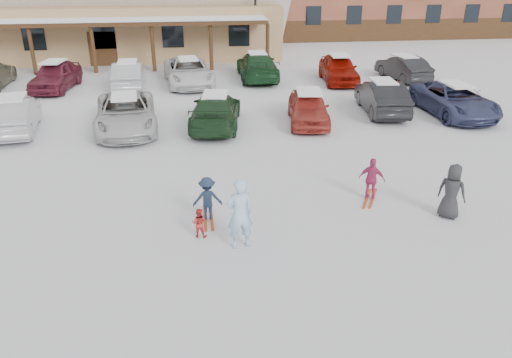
{
  "coord_description": "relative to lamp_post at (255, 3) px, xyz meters",
  "views": [
    {
      "loc": [
        -1.3,
        -11.37,
        6.52
      ],
      "look_at": [
        0.3,
        1.0,
        1.0
      ],
      "focal_mm": 35.0,
      "sensor_mm": 36.0,
      "label": 1
    }
  ],
  "objects": [
    {
      "name": "parked_car_9",
      "position": [
        -7.98,
        -7.68,
        -3.01
      ],
      "size": [
        1.72,
        4.44,
        1.44
      ],
      "primitive_type": "imported",
      "rotation": [
        0.0,
        0.0,
        3.19
      ],
      "color": "#B2B3B7",
      "rests_on": "ground"
    },
    {
      "name": "bystander_dark",
      "position": [
        2.25,
        -24.15,
        -2.96
      ],
      "size": [
        0.88,
        0.88,
        1.54
      ],
      "primitive_type": "imported",
      "rotation": [
        0.0,
        0.0,
        2.37
      ],
      "color": "#2A2A2D",
      "rests_on": "ground"
    },
    {
      "name": "parked_car_8",
      "position": [
        -11.84,
        -7.57,
        -2.98
      ],
      "size": [
        2.34,
        4.64,
        1.52
      ],
      "primitive_type": "imported",
      "rotation": [
        0.0,
        0.0,
        -0.13
      ],
      "color": "maroon",
      "rests_on": "ground"
    },
    {
      "name": "parked_car_6",
      "position": [
        7.14,
        -14.87,
        -3.03
      ],
      "size": [
        2.47,
        5.14,
        1.41
      ],
      "primitive_type": "imported",
      "rotation": [
        0.0,
        0.0,
        0.02
      ],
      "color": "#3A4069",
      "rests_on": "ground"
    },
    {
      "name": "ground",
      "position": [
        -3.25,
        -24.16,
        -3.74
      ],
      "size": [
        160.0,
        160.0,
        0.0
      ],
      "primitive_type": "plane",
      "color": "silver",
      "rests_on": "ground"
    },
    {
      "name": "skis_child_magenta",
      "position": [
        0.5,
        -22.79,
        -3.72
      ],
      "size": [
        0.82,
        1.33,
        0.03
      ],
      "primitive_type": "cube",
      "rotation": [
        0.0,
        0.0,
        2.66
      ],
      "color": "#B9451A",
      "rests_on": "ground"
    },
    {
      "name": "child_navy",
      "position": [
        -4.31,
        -23.43,
        -3.12
      ],
      "size": [
        0.8,
        0.46,
        1.23
      ],
      "primitive_type": "imported",
      "rotation": [
        0.0,
        0.0,
        3.14
      ],
      "color": "#1B2A41",
      "rests_on": "ground"
    },
    {
      "name": "parked_car_4",
      "position": [
        0.33,
        -15.23,
        -3.04
      ],
      "size": [
        2.21,
        4.28,
        1.39
      ],
      "primitive_type": "imported",
      "rotation": [
        0.0,
        0.0,
        -0.14
      ],
      "color": "#AF362C",
      "rests_on": "ground"
    },
    {
      "name": "lamp_post",
      "position": [
        0.0,
        0.0,
        0.0
      ],
      "size": [
        0.5,
        0.25,
        6.66
      ],
      "color": "black",
      "rests_on": "ground"
    },
    {
      "name": "parked_car_13",
      "position": [
        7.7,
        -7.7,
        -3.04
      ],
      "size": [
        2.05,
        4.38,
        1.39
      ],
      "primitive_type": "imported",
      "rotation": [
        0.0,
        0.0,
        3.28
      ],
      "color": "black",
      "rests_on": "ground"
    },
    {
      "name": "parked_car_12",
      "position": [
        3.8,
        -7.8,
        -2.96
      ],
      "size": [
        2.22,
        4.69,
        1.55
      ],
      "primitive_type": "imported",
      "rotation": [
        0.0,
        0.0,
        -0.09
      ],
      "color": "#971106",
      "rests_on": "ground"
    },
    {
      "name": "parked_car_5",
      "position": [
        4.01,
        -14.12,
        -3.0
      ],
      "size": [
        1.99,
        4.61,
        1.48
      ],
      "primitive_type": "imported",
      "rotation": [
        0.0,
        0.0,
        3.05
      ],
      "color": "black",
      "rests_on": "ground"
    },
    {
      "name": "child_magenta",
      "position": [
        0.5,
        -22.79,
        -3.1
      ],
      "size": [
        0.81,
        0.62,
        1.28
      ],
      "primitive_type": "imported",
      "rotation": [
        0.0,
        0.0,
        2.66
      ],
      "color": "#B42F62",
      "rests_on": "ground"
    },
    {
      "name": "parked_car_2",
      "position": [
        -7.32,
        -15.21,
        -3.01
      ],
      "size": [
        2.92,
        5.41,
        1.44
      ],
      "primitive_type": "imported",
      "rotation": [
        0.0,
        0.0,
        0.1
      ],
      "color": "silver",
      "rests_on": "ground"
    },
    {
      "name": "parked_car_1",
      "position": [
        -11.76,
        -14.93,
        -3.01
      ],
      "size": [
        2.18,
        4.59,
        1.45
      ],
      "primitive_type": "imported",
      "rotation": [
        0.0,
        0.0,
        3.29
      ],
      "color": "#ACABB1",
      "rests_on": "ground"
    },
    {
      "name": "adult_skier",
      "position": [
        -3.58,
        -24.96,
        -2.83
      ],
      "size": [
        0.73,
        0.55,
        1.82
      ],
      "primitive_type": "imported",
      "rotation": [
        0.0,
        0.0,
        3.32
      ],
      "color": "#A8CCE9",
      "rests_on": "ground"
    },
    {
      "name": "skis_child_navy",
      "position": [
        -4.31,
        -23.43,
        -3.72
      ],
      "size": [
        0.2,
        1.4,
        0.03
      ],
      "primitive_type": "cube",
      "rotation": [
        0.0,
        0.0,
        3.14
      ],
      "color": "#B9451A",
      "rests_on": "ground"
    },
    {
      "name": "toddler_red",
      "position": [
        -4.57,
        -24.34,
        -3.34
      ],
      "size": [
        0.44,
        0.37,
        0.79
      ],
      "primitive_type": "imported",
      "rotation": [
        0.0,
        0.0,
        2.93
      ],
      "color": "red",
      "rests_on": "ground"
    },
    {
      "name": "parked_car_10",
      "position": [
        -4.72,
        -7.37,
        -3.0
      ],
      "size": [
        3.02,
        5.55,
        1.48
      ],
      "primitive_type": "imported",
      "rotation": [
        0.0,
        0.0,
        0.11
      ],
      "color": "white",
      "rests_on": "ground"
    },
    {
      "name": "parked_car_3",
      "position": [
        -3.63,
        -15.23,
        -3.04
      ],
      "size": [
        2.59,
        5.01,
        1.39
      ],
      "primitive_type": "imported",
      "rotation": [
        0.0,
        0.0,
        3.0
      ],
      "color": "#1D3C20",
      "rests_on": "ground"
    },
    {
      "name": "parked_car_11",
      "position": [
        -0.71,
        -6.46,
        -2.97
      ],
      "size": [
        2.25,
        5.34,
        1.54
      ],
      "primitive_type": "imported",
      "rotation": [
        0.0,
        0.0,
        3.12
      ],
      "color": "#173F1F",
      "rests_on": "ground"
    }
  ]
}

